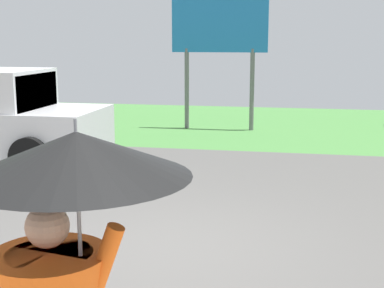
# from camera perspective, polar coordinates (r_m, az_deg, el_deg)

# --- Properties ---
(ground_plane) EXTENTS (40.00, 22.00, 0.20)m
(ground_plane) POSITION_cam_1_polar(r_m,az_deg,el_deg) (9.60, 1.07, -4.54)
(ground_plane) COLOR #565451
(roadside_billboard) EXTENTS (2.60, 0.12, 3.50)m
(roadside_billboard) POSITION_cam_1_polar(r_m,az_deg,el_deg) (15.23, 2.83, 11.05)
(roadside_billboard) COLOR slate
(roadside_billboard) RESTS_ON ground_plane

